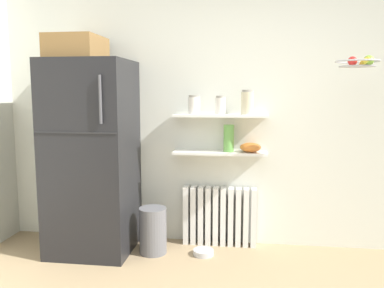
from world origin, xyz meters
name	(u,v)px	position (x,y,z in m)	size (l,w,h in m)	color
back_wall	(223,113)	(0.00, 2.05, 1.30)	(7.04, 0.10, 2.60)	silver
refrigerator	(92,152)	(-1.20, 1.65, 0.95)	(0.75, 0.74, 2.02)	black
radiator	(220,216)	(-0.01, 1.92, 0.29)	(0.72, 0.12, 0.58)	white
wall_shelf_lower	(220,153)	(-0.01, 1.89, 0.93)	(0.90, 0.22, 0.03)	white
wall_shelf_upper	(220,116)	(-0.01, 1.89, 1.29)	(0.90, 0.22, 0.03)	white
storage_jar_0	(194,105)	(-0.26, 1.89, 1.39)	(0.11, 0.11, 0.18)	silver
storage_jar_1	(220,105)	(-0.01, 1.89, 1.39)	(0.10, 0.10, 0.17)	silver
storage_jar_2	(247,102)	(0.24, 1.89, 1.41)	(0.12, 0.12, 0.23)	beige
vase	(229,138)	(0.07, 1.89, 1.07)	(0.10, 0.10, 0.26)	#66A84C
shelf_bowl	(250,147)	(0.28, 1.89, 0.99)	(0.20, 0.20, 0.09)	orange
trash_bin	(153,230)	(-0.62, 1.63, 0.22)	(0.26, 0.26, 0.44)	slate
pet_food_bowl	(203,252)	(-0.14, 1.64, 0.03)	(0.19, 0.19, 0.05)	#B7B7BC
hanging_fruit_basket	(359,62)	(1.12, 1.50, 1.75)	(0.34, 0.34, 0.10)	#B2B2B7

